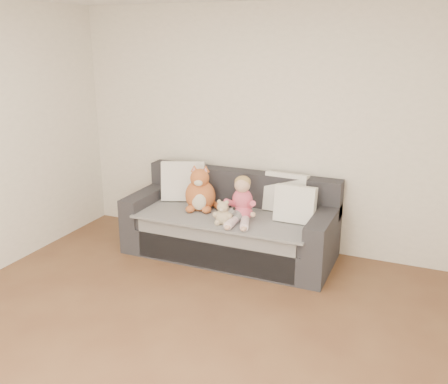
{
  "coord_description": "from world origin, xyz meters",
  "views": [
    {
      "loc": [
        1.65,
        -2.56,
        2.27
      ],
      "look_at": [
        -0.26,
        1.87,
        0.75
      ],
      "focal_mm": 40.0,
      "sensor_mm": 36.0,
      "label": 1
    }
  ],
  "objects_px": {
    "toddler": "(242,202)",
    "sippy_cup": "(224,215)",
    "plush_cat": "(200,193)",
    "sofa": "(231,226)",
    "teddy_bear": "(223,214)"
  },
  "relations": [
    {
      "from": "sippy_cup",
      "to": "toddler",
      "type": "bearing_deg",
      "value": 32.0
    },
    {
      "from": "teddy_bear",
      "to": "toddler",
      "type": "bearing_deg",
      "value": 44.13
    },
    {
      "from": "sofa",
      "to": "plush_cat",
      "type": "bearing_deg",
      "value": -170.71
    },
    {
      "from": "sippy_cup",
      "to": "sofa",
      "type": "bearing_deg",
      "value": 98.22
    },
    {
      "from": "plush_cat",
      "to": "sippy_cup",
      "type": "bearing_deg",
      "value": -48.52
    },
    {
      "from": "toddler",
      "to": "teddy_bear",
      "type": "relative_size",
      "value": 1.86
    },
    {
      "from": "plush_cat",
      "to": "sippy_cup",
      "type": "relative_size",
      "value": 4.12
    },
    {
      "from": "toddler",
      "to": "sippy_cup",
      "type": "distance_m",
      "value": 0.22
    },
    {
      "from": "teddy_bear",
      "to": "sippy_cup",
      "type": "distance_m",
      "value": 0.09
    },
    {
      "from": "plush_cat",
      "to": "toddler",
      "type": "bearing_deg",
      "value": -31.26
    },
    {
      "from": "sofa",
      "to": "plush_cat",
      "type": "height_order",
      "value": "plush_cat"
    },
    {
      "from": "teddy_bear",
      "to": "sippy_cup",
      "type": "xyz_separation_m",
      "value": [
        -0.02,
        0.07,
        -0.04
      ]
    },
    {
      "from": "toddler",
      "to": "plush_cat",
      "type": "distance_m",
      "value": 0.55
    },
    {
      "from": "plush_cat",
      "to": "sofa",
      "type": "bearing_deg",
      "value": -7.03
    },
    {
      "from": "plush_cat",
      "to": "teddy_bear",
      "type": "bearing_deg",
      "value": -54.42
    }
  ]
}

